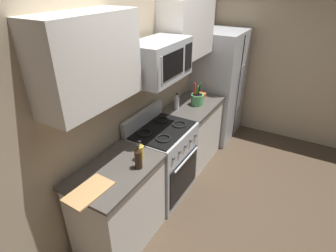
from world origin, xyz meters
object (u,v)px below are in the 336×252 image
Objects in this scene: refrigerator at (219,86)px; bottle_vinegar at (177,102)px; prep_bowl at (201,95)px; cutting_board at (89,191)px; bottle_soy at (138,158)px; utensil_crock at (197,99)px; bottle_oil at (140,151)px; range_oven at (162,161)px; microwave at (159,60)px.

bottle_vinegar is (-1.18, 0.15, 0.13)m from refrigerator.
refrigerator reaches higher than prep_bowl.
refrigerator is 1.20m from bottle_vinegar.
bottle_soy is at bearing -19.00° from cutting_board.
utensil_crock is 0.31m from bottle_vinegar.
bottle_oil reaches higher than prep_bowl.
cutting_board is at bearing -179.12° from prep_bowl.
microwave reaches higher than range_oven.
bottle_oil is at bearing -166.79° from microwave.
bottle_oil is 1.75m from prep_bowl.
bottle_soy is (-1.56, -0.13, 0.03)m from utensil_crock.
bottle_vinegar reaches higher than cutting_board.
prep_bowl is (-0.63, 0.04, 0.06)m from refrigerator.
range_oven is 1.50× the size of microwave.
bottle_soy is (-0.71, -0.20, -0.69)m from microwave.
utensil_crock is at bearing 4.73° from bottle_soy.
refrigerator is (1.78, -0.02, 0.40)m from range_oven.
refrigerator is at bearing 1.71° from utensil_crock.
utensil_crock reaches higher than cutting_board.
refrigerator is 1.97m from microwave.
microwave is (-0.00, 0.03, 1.24)m from range_oven.
bottle_vinegar is at bearing 146.01° from utensil_crock.
refrigerator is at bearing -3.76° from prep_bowl.
prep_bowl is (0.29, 0.07, -0.05)m from utensil_crock.
bottle_oil is at bearing -169.10° from range_oven.
range_oven is at bearing -89.94° from microwave.
microwave reaches higher than utensil_crock.
bottle_soy is 1.34m from bottle_vinegar.
bottle_soy is (0.47, -0.16, 0.10)m from cutting_board.
bottle_oil is (0.59, -0.10, 0.09)m from cutting_board.
cutting_board is at bearing 179.06° from utensil_crock.
range_oven is at bearing -167.66° from bottle_vinegar.
bottle_oil is 0.85× the size of bottle_soy.
prep_bowl is at bearing -0.02° from microwave.
utensil_crock is 2.04m from cutting_board.
microwave reaches higher than refrigerator.
cutting_board is at bearing -178.24° from microwave.
microwave is 1.12m from utensil_crock.
refrigerator is 0.93m from utensil_crock.
utensil_crock is 0.30m from prep_bowl.
prep_bowl reaches higher than cutting_board.
range_oven is 1.00m from utensil_crock.
microwave is 1.43m from cutting_board.
cutting_board is 1.63× the size of bottle_soy.
utensil_crock reaches higher than range_oven.
cutting_board is (-1.18, -0.01, 0.44)m from range_oven.
cutting_board is 2.59× the size of prep_bowl.
microwave is at bearing 179.98° from prep_bowl.
bottle_soy is (-0.71, -0.17, 0.55)m from range_oven.
utensil_crock is 1.27× the size of bottle_soy.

